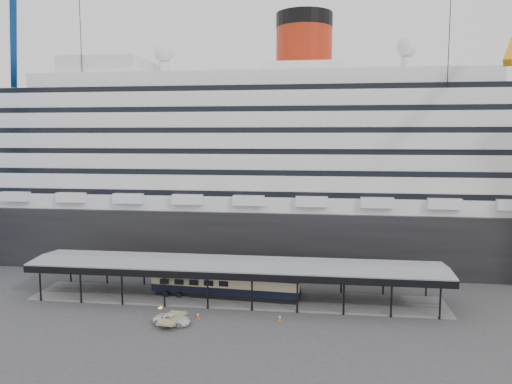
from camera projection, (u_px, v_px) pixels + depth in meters
ground at (228, 312)px, 63.25m from camera, size 200.00×200.00×0.00m
cruise_ship at (260, 157)px, 92.70m from camera, size 130.00×30.00×43.90m
platform_canopy at (235, 282)px, 67.91m from camera, size 56.00×9.18×5.30m
port_truck at (172, 320)px, 59.02m from camera, size 4.61×2.55×1.22m
pullman_carriage at (225, 281)px, 68.08m from camera, size 20.67×4.18×20.15m
traffic_cone_left at (176, 315)px, 60.94m from camera, size 0.54×0.54×0.81m
traffic_cone_mid at (198, 315)px, 61.08m from camera, size 0.52×0.52×0.76m
traffic_cone_right at (280, 318)px, 60.35m from camera, size 0.38×0.38×0.73m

